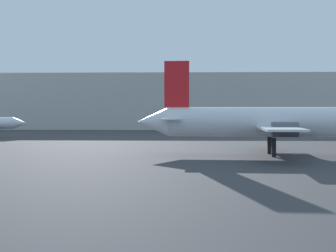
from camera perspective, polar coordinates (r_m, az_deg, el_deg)
airplane_on_taxiway at (r=52.56m, az=14.06°, el=0.49°), size 33.47×22.31×10.76m
terminal_building at (r=128.39m, az=0.01°, el=3.03°), size 96.32×23.78×14.87m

